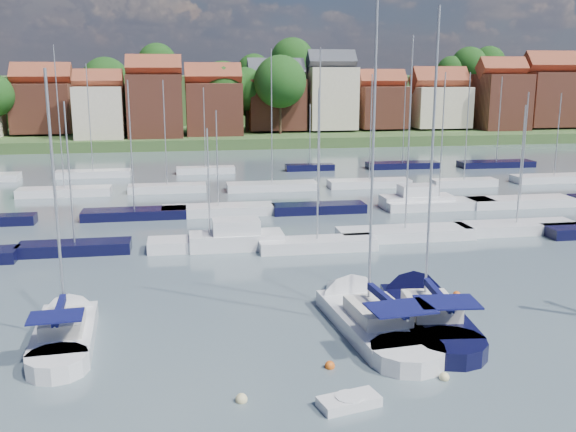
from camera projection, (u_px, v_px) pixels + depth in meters
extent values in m
plane|color=#4C5C67|center=(270.00, 196.00, 68.51)|extent=(260.00, 260.00, 0.00)
cube|color=silver|center=(65.00, 337.00, 31.53)|extent=(3.18, 6.82, 1.20)
cone|color=silver|center=(73.00, 308.00, 35.49)|extent=(2.97, 3.40, 2.78)
cylinder|color=silver|center=(57.00, 367.00, 28.36)|extent=(2.94, 2.94, 1.20)
cube|color=silver|center=(63.00, 323.00, 30.88)|extent=(2.11, 2.89, 0.70)
cylinder|color=#B2B2B7|center=(56.00, 201.00, 30.48)|extent=(0.14, 0.14, 12.34)
cylinder|color=#B2B2B7|center=(59.00, 313.00, 29.81)|extent=(0.33, 3.70, 0.10)
cube|color=#0D0F41|center=(59.00, 310.00, 29.78)|extent=(0.52, 3.53, 0.35)
cube|color=#0D0F41|center=(56.00, 316.00, 28.60)|extent=(2.46, 1.81, 0.08)
cube|color=silver|center=(372.00, 324.00, 33.15)|extent=(4.26, 8.64, 1.20)
cone|color=silver|center=(339.00, 292.00, 38.07)|extent=(3.85, 4.37, 3.48)
cylinder|color=silver|center=(407.00, 358.00, 29.22)|extent=(3.79, 3.79, 1.20)
cube|color=silver|center=(377.00, 311.00, 32.40)|extent=(2.76, 3.69, 0.70)
cylinder|color=#B2B2B7|center=(373.00, 163.00, 31.87)|extent=(0.14, 0.14, 15.46)
cylinder|color=#B2B2B7|center=(387.00, 303.00, 31.12)|extent=(0.54, 4.63, 0.10)
cube|color=#0D0F41|center=(387.00, 300.00, 31.08)|extent=(0.72, 4.41, 0.35)
cube|color=#0D0F41|center=(400.00, 308.00, 29.63)|extent=(3.14, 2.36, 0.08)
cube|color=black|center=(427.00, 319.00, 33.91)|extent=(4.18, 8.39, 1.20)
cone|color=black|center=(404.00, 287.00, 38.83)|extent=(3.75, 4.26, 3.37)
cylinder|color=black|center=(451.00, 351.00, 29.97)|extent=(3.70, 3.70, 1.20)
cube|color=silver|center=(431.00, 306.00, 33.15)|extent=(2.69, 3.59, 0.70)
cylinder|color=#B2B2B7|center=(432.00, 162.00, 32.64)|extent=(0.14, 0.14, 15.33)
cylinder|color=#B2B2B7|center=(438.00, 298.00, 31.87)|extent=(0.56, 4.48, 0.10)
cube|color=#0D0F41|center=(438.00, 295.00, 31.84)|extent=(0.73, 4.28, 0.35)
cube|color=#0D0F41|center=(447.00, 302.00, 30.38)|extent=(3.06, 2.30, 0.08)
cube|color=silver|center=(349.00, 402.00, 25.49)|extent=(2.64, 1.67, 0.48)
cylinder|color=silver|center=(349.00, 399.00, 25.46)|extent=(1.13, 1.13, 0.31)
sphere|color=beige|center=(241.00, 402.00, 25.90)|extent=(0.49, 0.49, 0.49)
sphere|color=#D85914|center=(330.00, 368.00, 28.84)|extent=(0.46, 0.46, 0.46)
sphere|color=beige|center=(444.00, 379.00, 27.76)|extent=(0.45, 0.45, 0.45)
sphere|color=#D85914|center=(456.00, 296.00, 38.02)|extent=(0.46, 0.46, 0.46)
cube|color=black|center=(75.00, 249.00, 46.96)|extent=(8.01, 2.24, 1.00)
cylinder|color=#B2B2B7|center=(69.00, 173.00, 45.73)|extent=(0.12, 0.12, 10.16)
cube|color=silver|center=(210.00, 244.00, 48.21)|extent=(9.22, 2.58, 1.00)
cylinder|color=#B2B2B7|center=(208.00, 184.00, 47.20)|extent=(0.12, 0.12, 8.18)
cube|color=silver|center=(317.00, 245.00, 47.95)|extent=(8.78, 2.46, 1.00)
cylinder|color=#B2B2B7|center=(318.00, 165.00, 46.63)|extent=(0.12, 0.12, 11.06)
cube|color=silver|center=(405.00, 234.00, 51.15)|extent=(10.79, 3.02, 1.00)
cylinder|color=#B2B2B7|center=(409.00, 135.00, 49.41)|extent=(0.12, 0.12, 14.87)
cube|color=silver|center=(516.00, 228.00, 53.07)|extent=(10.13, 2.84, 1.00)
cylinder|color=#B2B2B7|center=(521.00, 165.00, 51.90)|extent=(0.12, 0.12, 9.59)
cube|color=silver|center=(236.00, 242.00, 48.30)|extent=(7.00, 2.60, 1.40)
cube|color=silver|center=(236.00, 228.00, 48.06)|extent=(3.50, 2.20, 1.30)
cube|color=black|center=(135.00, 215.00, 58.21)|extent=(9.30, 2.60, 1.00)
cylinder|color=#B2B2B7|center=(131.00, 146.00, 56.83)|extent=(0.12, 0.12, 11.48)
cube|color=silver|center=(218.00, 211.00, 59.79)|extent=(10.40, 2.91, 1.00)
cylinder|color=#B2B2B7|center=(217.00, 159.00, 58.72)|extent=(0.12, 0.12, 8.77)
cube|color=black|center=(319.00, 209.00, 60.60)|extent=(8.80, 2.46, 1.00)
cylinder|color=#B2B2B7|center=(320.00, 127.00, 58.92)|extent=(0.12, 0.12, 14.33)
cube|color=silver|center=(439.00, 205.00, 62.41)|extent=(10.73, 3.00, 1.00)
cylinder|color=#B2B2B7|center=(442.00, 137.00, 60.96)|extent=(0.12, 0.12, 12.14)
cube|color=silver|center=(520.00, 202.00, 63.57)|extent=(10.48, 2.93, 1.00)
cylinder|color=#B2B2B7|center=(524.00, 146.00, 62.34)|extent=(0.12, 0.12, 10.28)
cube|color=silver|center=(417.00, 202.00, 62.87)|extent=(7.00, 2.60, 1.40)
cube|color=silver|center=(417.00, 191.00, 62.63)|extent=(3.50, 2.20, 1.30)
cube|color=silver|center=(65.00, 192.00, 68.99)|extent=(9.71, 2.72, 1.00)
cylinder|color=#B2B2B7|center=(59.00, 118.00, 67.24)|extent=(0.12, 0.12, 14.88)
cube|color=silver|center=(167.00, 189.00, 71.03)|extent=(8.49, 2.38, 1.00)
cylinder|color=#B2B2B7|center=(165.00, 133.00, 69.67)|extent=(0.12, 0.12, 11.31)
cube|color=silver|center=(272.00, 187.00, 72.19)|extent=(10.16, 2.85, 1.00)
cylinder|color=#B2B2B7|center=(272.00, 117.00, 70.48)|extent=(0.12, 0.12, 14.59)
cube|color=silver|center=(369.00, 184.00, 74.14)|extent=(9.53, 2.67, 1.00)
cylinder|color=#B2B2B7|center=(371.00, 128.00, 72.72)|extent=(0.12, 0.12, 11.91)
cube|color=silver|center=(464.00, 183.00, 74.57)|extent=(7.62, 2.13, 1.00)
cylinder|color=#B2B2B7|center=(467.00, 127.00, 73.12)|extent=(0.12, 0.12, 12.13)
cube|color=silver|center=(554.00, 179.00, 77.55)|extent=(10.17, 2.85, 1.00)
cylinder|color=#B2B2B7|center=(558.00, 134.00, 76.37)|extent=(0.12, 0.12, 9.73)
cube|color=silver|center=(93.00, 174.00, 81.10)|extent=(9.24, 2.59, 1.00)
cylinder|color=#B2B2B7|center=(89.00, 118.00, 79.55)|extent=(0.12, 0.12, 13.17)
cube|color=silver|center=(206.00, 171.00, 84.10)|extent=(7.57, 2.12, 1.00)
cylinder|color=#B2B2B7|center=(204.00, 128.00, 82.87)|extent=(0.12, 0.12, 10.24)
cube|color=black|center=(310.00, 168.00, 86.51)|extent=(6.58, 1.84, 1.00)
cylinder|color=#B2B2B7|center=(310.00, 134.00, 85.52)|extent=(0.12, 0.12, 8.01)
cube|color=black|center=(402.00, 166.00, 88.55)|extent=(9.92, 2.78, 1.00)
cylinder|color=#B2B2B7|center=(404.00, 122.00, 87.24)|extent=(0.12, 0.12, 10.92)
cube|color=black|center=(496.00, 164.00, 89.70)|extent=(10.55, 2.95, 1.00)
cylinder|color=#B2B2B7|center=(499.00, 119.00, 88.32)|extent=(0.12, 0.12, 11.51)
cube|color=#3B5229|center=(222.00, 130.00, 142.53)|extent=(200.00, 70.00, 3.00)
cube|color=#3B5229|center=(215.00, 104.00, 165.55)|extent=(200.00, 60.00, 14.00)
cube|color=brown|center=(44.00, 108.00, 117.26)|extent=(10.37, 9.97, 8.73)
cube|color=brown|center=(42.00, 76.00, 116.02)|extent=(10.57, 5.13, 5.13)
cube|color=beige|center=(100.00, 113.00, 110.66)|extent=(8.09, 8.80, 8.96)
cube|color=brown|center=(98.00, 81.00, 109.46)|extent=(8.25, 4.00, 4.00)
cube|color=brown|center=(155.00, 106.00, 112.85)|extent=(9.36, 10.17, 10.97)
cube|color=brown|center=(154.00, 68.00, 111.39)|extent=(9.54, 4.63, 4.63)
cube|color=brown|center=(214.00, 110.00, 116.33)|extent=(9.90, 8.56, 9.42)
cube|color=brown|center=(213.00, 76.00, 115.02)|extent=(10.10, 4.90, 4.90)
cube|color=brown|center=(276.00, 104.00, 122.95)|extent=(10.59, 8.93, 9.49)
cube|color=#383A42|center=(276.00, 72.00, 121.62)|extent=(10.80, 5.24, 5.24)
cube|color=beige|center=(331.00, 98.00, 123.60)|extent=(9.01, 8.61, 11.65)
cube|color=#383A42|center=(331.00, 61.00, 122.08)|extent=(9.19, 4.46, 4.46)
cube|color=brown|center=(381.00, 107.00, 126.84)|extent=(9.10, 9.34, 8.00)
cube|color=brown|center=(382.00, 81.00, 125.72)|extent=(9.28, 4.50, 4.50)
cube|color=beige|center=(438.00, 107.00, 128.36)|extent=(10.86, 9.59, 7.88)
cube|color=brown|center=(439.00, 80.00, 127.20)|extent=(11.07, 5.37, 5.37)
cube|color=brown|center=(500.00, 102.00, 127.48)|extent=(9.18, 9.96, 10.97)
cube|color=brown|center=(502.00, 68.00, 126.03)|extent=(9.36, 4.54, 4.54)
cube|color=brown|center=(549.00, 99.00, 130.45)|extent=(11.39, 9.67, 10.76)
cube|color=brown|center=(552.00, 65.00, 128.96)|extent=(11.62, 5.64, 5.64)
cylinder|color=#382619|center=(467.00, 92.00, 148.43)|extent=(0.50, 0.50, 4.47)
sphere|color=#174816|center=(469.00, 65.00, 147.09)|extent=(8.18, 8.18, 8.18)
cylinder|color=#382619|center=(247.00, 121.00, 122.04)|extent=(0.50, 0.50, 4.46)
sphere|color=#174816|center=(247.00, 89.00, 120.71)|extent=(8.15, 8.15, 8.15)
cylinder|color=#382619|center=(292.00, 93.00, 139.96)|extent=(0.50, 0.50, 5.15)
sphere|color=#174816|center=(292.00, 60.00, 138.43)|extent=(9.41, 9.41, 9.41)
cylinder|color=#382619|center=(158.00, 92.00, 137.85)|extent=(0.50, 0.50, 4.56)
sphere|color=#174816|center=(157.00, 63.00, 136.49)|extent=(8.34, 8.34, 8.34)
cylinder|color=#382619|center=(108.00, 118.00, 126.63)|extent=(0.50, 0.50, 5.15)
sphere|color=#174816|center=(106.00, 81.00, 125.09)|extent=(9.42, 9.42, 9.42)
cylinder|color=#382619|center=(27.00, 104.00, 125.57)|extent=(0.50, 0.50, 3.42)
sphere|color=#174816|center=(25.00, 80.00, 124.55)|extent=(6.26, 6.26, 6.26)
cylinder|color=#382619|center=(293.00, 119.00, 132.21)|extent=(0.50, 0.50, 3.77)
sphere|color=#174816|center=(293.00, 94.00, 131.09)|extent=(6.89, 6.89, 6.89)
cylinder|color=#382619|center=(280.00, 121.00, 118.05)|extent=(0.50, 0.50, 5.21)
sphere|color=#174816|center=(280.00, 82.00, 116.50)|extent=(9.53, 9.53, 9.53)
cylinder|color=#382619|center=(517.00, 119.00, 137.09)|extent=(0.50, 0.50, 2.97)
sphere|color=#174816|center=(518.00, 100.00, 136.20)|extent=(5.44, 5.44, 5.44)
cylinder|color=#382619|center=(224.00, 121.00, 119.16)|extent=(0.50, 0.50, 4.84)
sphere|color=#174816|center=(223.00, 85.00, 117.72)|extent=(8.85, 8.85, 8.85)
cylinder|color=#382619|center=(450.00, 93.00, 148.04)|extent=(0.50, 0.50, 3.72)
sphere|color=#174816|center=(451.00, 71.00, 146.93)|extent=(6.80, 6.80, 6.80)
cylinder|color=#382619|center=(499.00, 120.00, 128.49)|extent=(0.50, 0.50, 4.05)
sphere|color=#174816|center=(501.00, 92.00, 127.28)|extent=(7.40, 7.40, 7.40)
cylinder|color=#382619|center=(254.00, 96.00, 138.39)|extent=(0.50, 0.50, 3.93)
sphere|color=#174816|center=(254.00, 71.00, 137.22)|extent=(7.19, 7.19, 7.19)
cylinder|color=#382619|center=(378.00, 120.00, 130.56)|extent=(0.50, 0.50, 3.82)
sphere|color=#174816|center=(379.00, 94.00, 129.42)|extent=(6.99, 6.99, 6.99)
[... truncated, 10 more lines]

